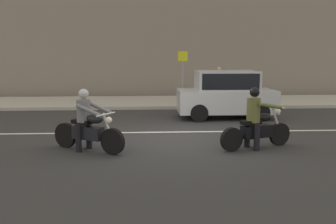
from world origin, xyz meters
name	(u,v)px	position (x,y,z in m)	size (l,w,h in m)	color
ground_plane	(176,138)	(0.00, 0.00, 0.00)	(80.00, 80.00, 0.00)	#2D2D2D
sidewalk_slab	(164,102)	(0.00, 8.00, 0.07)	(40.00, 4.40, 0.14)	#A8A399
lane_marking_stripe	(199,132)	(0.80, 0.90, 0.00)	(18.00, 0.14, 0.01)	silver
motorcycle_with_rider_olive	(256,124)	(1.97, -1.23, 0.64)	(2.01, 0.99, 1.57)	black
motorcycle_with_rider_gray	(87,126)	(-2.29, -1.25, 0.64)	(1.89, 1.20, 1.55)	black
parked_hatchback_silver	(226,94)	(2.18, 3.43, 0.93)	(3.63, 1.76, 1.80)	#B2B5BA
street_sign_post	(183,72)	(0.84, 6.80, 1.63)	(0.44, 0.08, 2.45)	gray
pedestrian_bystander	(219,81)	(2.67, 7.44, 1.13)	(0.34, 0.34, 1.70)	black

